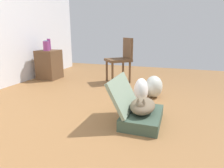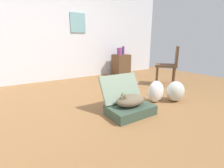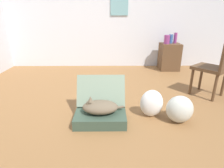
{
  "view_description": "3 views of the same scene",
  "coord_description": "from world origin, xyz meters",
  "px_view_note": "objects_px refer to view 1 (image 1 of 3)",
  "views": [
    {
      "loc": [
        -2.1,
        -0.9,
        1.03
      ],
      "look_at": [
        0.13,
        -0.14,
        0.41
      ],
      "focal_mm": 31.65,
      "sensor_mm": 36.0,
      "label": 1
    },
    {
      "loc": [
        -1.3,
        -2.14,
        0.99
      ],
      "look_at": [
        -0.01,
        -0.13,
        0.36
      ],
      "focal_mm": 25.27,
      "sensor_mm": 36.0,
      "label": 2
    },
    {
      "loc": [
        0.15,
        -2.59,
        1.29
      ],
      "look_at": [
        0.18,
        -0.13,
        0.36
      ],
      "focal_mm": 29.65,
      "sensor_mm": 36.0,
      "label": 3
    }
  ],
  "objects_px": {
    "plastic_bag_white": "(141,91)",
    "vase_round": "(46,45)",
    "plastic_bag_clear": "(154,87)",
    "vase_tall": "(46,46)",
    "side_table": "(49,65)",
    "vase_short": "(49,44)",
    "chair": "(121,58)",
    "suitcase_base": "(142,117)",
    "cat": "(142,106)"
  },
  "relations": [
    {
      "from": "cat",
      "to": "vase_round",
      "type": "distance_m",
      "value": 2.94
    },
    {
      "from": "plastic_bag_clear",
      "to": "side_table",
      "type": "height_order",
      "value": "side_table"
    },
    {
      "from": "vase_tall",
      "to": "suitcase_base",
      "type": "bearing_deg",
      "value": -121.76
    },
    {
      "from": "plastic_bag_clear",
      "to": "plastic_bag_white",
      "type": "bearing_deg",
      "value": 155.33
    },
    {
      "from": "cat",
      "to": "vase_short",
      "type": "distance_m",
      "value": 3.02
    },
    {
      "from": "vase_tall",
      "to": "vase_round",
      "type": "xyz_separation_m",
      "value": [
        0.11,
        0.08,
        0.0
      ]
    },
    {
      "from": "side_table",
      "to": "vase_round",
      "type": "bearing_deg",
      "value": 90.0
    },
    {
      "from": "plastic_bag_clear",
      "to": "vase_short",
      "type": "bearing_deg",
      "value": 74.28
    },
    {
      "from": "side_table",
      "to": "chair",
      "type": "xyz_separation_m",
      "value": [
        0.22,
        -1.61,
        0.18
      ]
    },
    {
      "from": "suitcase_base",
      "to": "vase_tall",
      "type": "height_order",
      "value": "vase_tall"
    },
    {
      "from": "suitcase_base",
      "to": "vase_tall",
      "type": "bearing_deg",
      "value": 58.24
    },
    {
      "from": "vase_round",
      "to": "chair",
      "type": "relative_size",
      "value": 0.23
    },
    {
      "from": "side_table",
      "to": "vase_round",
      "type": "height_order",
      "value": "vase_round"
    },
    {
      "from": "side_table",
      "to": "chair",
      "type": "distance_m",
      "value": 1.64
    },
    {
      "from": "suitcase_base",
      "to": "vase_round",
      "type": "relative_size",
      "value": 3.09
    },
    {
      "from": "plastic_bag_clear",
      "to": "vase_tall",
      "type": "xyz_separation_m",
      "value": [
        0.46,
        2.35,
        0.56
      ]
    },
    {
      "from": "plastic_bag_white",
      "to": "plastic_bag_clear",
      "type": "height_order",
      "value": "plastic_bag_white"
    },
    {
      "from": "plastic_bag_white",
      "to": "vase_round",
      "type": "relative_size",
      "value": 1.79
    },
    {
      "from": "chair",
      "to": "vase_tall",
      "type": "bearing_deg",
      "value": -117.48
    },
    {
      "from": "suitcase_base",
      "to": "vase_short",
      "type": "distance_m",
      "value": 3.04
    },
    {
      "from": "vase_tall",
      "to": "vase_round",
      "type": "bearing_deg",
      "value": 36.6
    },
    {
      "from": "vase_tall",
      "to": "vase_short",
      "type": "bearing_deg",
      "value": 22.76
    },
    {
      "from": "vase_short",
      "to": "side_table",
      "type": "bearing_deg",
      "value": -157.23
    },
    {
      "from": "plastic_bag_white",
      "to": "chair",
      "type": "bearing_deg",
      "value": 29.45
    },
    {
      "from": "suitcase_base",
      "to": "plastic_bag_white",
      "type": "relative_size",
      "value": 1.72
    },
    {
      "from": "chair",
      "to": "vase_round",
      "type": "bearing_deg",
      "value": -121.91
    },
    {
      "from": "side_table",
      "to": "chair",
      "type": "relative_size",
      "value": 0.7
    },
    {
      "from": "side_table",
      "to": "vase_tall",
      "type": "relative_size",
      "value": 3.21
    },
    {
      "from": "plastic_bag_white",
      "to": "plastic_bag_clear",
      "type": "relative_size",
      "value": 1.06
    },
    {
      "from": "vase_short",
      "to": "vase_round",
      "type": "xyz_separation_m",
      "value": [
        -0.11,
        -0.01,
        -0.02
      ]
    },
    {
      "from": "cat",
      "to": "side_table",
      "type": "bearing_deg",
      "value": 56.69
    },
    {
      "from": "plastic_bag_clear",
      "to": "vase_round",
      "type": "xyz_separation_m",
      "value": [
        0.57,
        2.43,
        0.57
      ]
    },
    {
      "from": "cat",
      "to": "plastic_bag_white",
      "type": "distance_m",
      "value": 0.69
    },
    {
      "from": "vase_short",
      "to": "vase_round",
      "type": "bearing_deg",
      "value": -174.5
    },
    {
      "from": "plastic_bag_clear",
      "to": "chair",
      "type": "height_order",
      "value": "chair"
    },
    {
      "from": "plastic_bag_clear",
      "to": "side_table",
      "type": "distance_m",
      "value": 2.47
    },
    {
      "from": "plastic_bag_clear",
      "to": "vase_round",
      "type": "height_order",
      "value": "vase_round"
    },
    {
      "from": "plastic_bag_clear",
      "to": "chair",
      "type": "relative_size",
      "value": 0.39
    },
    {
      "from": "cat",
      "to": "plastic_bag_clear",
      "type": "relative_size",
      "value": 1.48
    },
    {
      "from": "side_table",
      "to": "suitcase_base",
      "type": "bearing_deg",
      "value": -123.19
    },
    {
      "from": "side_table",
      "to": "chair",
      "type": "height_order",
      "value": "chair"
    },
    {
      "from": "suitcase_base",
      "to": "side_table",
      "type": "xyz_separation_m",
      "value": [
        1.57,
        2.39,
        0.25
      ]
    },
    {
      "from": "plastic_bag_clear",
      "to": "vase_round",
      "type": "bearing_deg",
      "value": 76.72
    },
    {
      "from": "vase_tall",
      "to": "cat",
      "type": "bearing_deg",
      "value": -121.89
    },
    {
      "from": "plastic_bag_white",
      "to": "vase_tall",
      "type": "distance_m",
      "value": 2.4
    },
    {
      "from": "vase_tall",
      "to": "side_table",
      "type": "bearing_deg",
      "value": 22.75
    },
    {
      "from": "plastic_bag_white",
      "to": "vase_round",
      "type": "xyz_separation_m",
      "value": [
        0.9,
        2.28,
        0.56
      ]
    },
    {
      "from": "vase_tall",
      "to": "chair",
      "type": "bearing_deg",
      "value": -77.82
    },
    {
      "from": "suitcase_base",
      "to": "vase_short",
      "type": "bearing_deg",
      "value": 55.48
    },
    {
      "from": "side_table",
      "to": "vase_short",
      "type": "xyz_separation_m",
      "value": [
        0.11,
        0.05,
        0.44
      ]
    }
  ]
}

